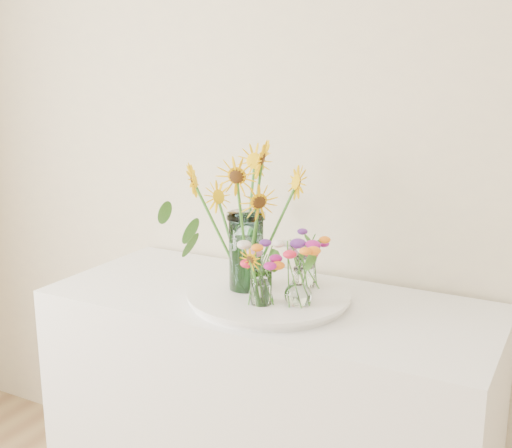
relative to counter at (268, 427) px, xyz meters
name	(u,v)px	position (x,y,z in m)	size (l,w,h in m)	color
counter	(268,427)	(0.00, 0.00, 0.00)	(1.40, 0.60, 0.90)	white
tray	(269,298)	(0.02, -0.03, 0.46)	(0.47, 0.47, 0.03)	white
mason_jar	(246,252)	(-0.06, -0.03, 0.60)	(0.11, 0.11, 0.25)	#ACE0E4
sunflower_bouquet	(246,217)	(-0.06, -0.03, 0.71)	(0.54, 0.54, 0.47)	#FBC005
small_vase_a	(261,288)	(0.04, -0.13, 0.53)	(0.06, 0.06, 0.11)	white
wildflower_posy_a	(261,273)	(0.04, -0.13, 0.57)	(0.17, 0.17, 0.20)	orange
small_vase_b	(298,287)	(0.14, -0.08, 0.53)	(0.08, 0.08, 0.12)	white
wildflower_posy_b	(298,272)	(0.14, -0.08, 0.58)	(0.19, 0.19, 0.21)	orange
small_vase_c	(305,271)	(0.09, 0.08, 0.53)	(0.06, 0.06, 0.11)	white
wildflower_posy_c	(306,258)	(0.09, 0.08, 0.57)	(0.20, 0.20, 0.20)	orange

